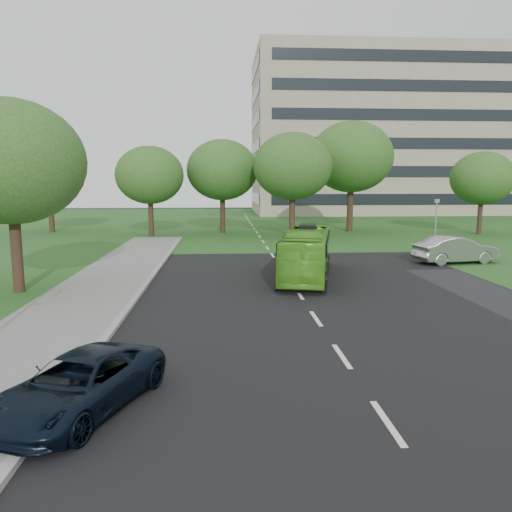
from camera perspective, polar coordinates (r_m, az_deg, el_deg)
The scene contains 14 objects.
ground at distance 20.41m, azimuth 5.83°, elevation -5.66°, with size 160.00×160.00×0.00m, color black.
street_surfaces at distance 42.66m, azimuth 0.23°, elevation 1.79°, with size 120.00×120.00×0.15m.
office_building at distance 85.65m, azimuth 13.77°, elevation 13.24°, with size 40.10×20.10×25.00m.
tree_park_a at distance 47.04m, azimuth -12.06°, elevation 9.01°, with size 6.20×6.20×8.24m.
tree_park_b at distance 49.33m, azimuth -3.88°, elevation 9.77°, with size 6.94×6.94×9.09m.
tree_park_c at distance 45.36m, azimuth 4.21°, elevation 10.18°, with size 7.06×7.06×9.38m.
tree_park_d at distance 51.72m, azimuth 10.85°, elevation 11.04°, with size 8.33×8.33×11.01m.
tree_park_e at distance 52.35m, azimuth 24.45°, elevation 8.09°, with size 5.89×5.89×7.85m.
tree_park_f at distance 53.84m, azimuth -22.63°, elevation 9.24°, with size 6.96×6.96×9.30m.
tree_side_near at distance 24.74m, azimuth -26.27°, elevation 9.59°, with size 6.46×6.46×8.59m.
bus at distance 26.29m, azimuth 5.79°, elevation 0.32°, with size 2.13×9.09×2.53m, color #5AB928.
sedan at distance 33.05m, azimuth 21.85°, elevation 0.67°, with size 1.78×5.10×1.68m, color #9B9B9F.
suv at distance 11.80m, azimuth -19.48°, elevation -13.61°, with size 2.06×4.46×1.24m, color black.
camera_pole at distance 40.45m, azimuth 19.89°, elevation 4.27°, with size 0.36×0.33×3.69m.
Camera 1 is at (-3.37, -19.51, 4.95)m, focal length 35.00 mm.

